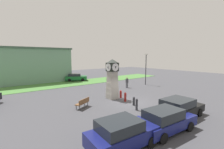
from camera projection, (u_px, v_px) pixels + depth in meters
ground_plane at (131, 102)px, 16.11m from camera, size 81.10×81.10×0.00m
clock_tower at (112, 79)px, 17.29m from camera, size 1.42×1.47×4.59m
bollard_near_tower at (121, 94)px, 17.75m from camera, size 0.26×0.26×0.90m
bollard_mid_row at (125, 97)px, 16.32m from camera, size 0.25×0.25×1.01m
bollard_far_row at (134, 101)px, 15.02m from camera, size 0.24×0.24×0.89m
bollard_end_row at (137, 104)px, 13.62m from camera, size 0.21×0.21×1.10m
car_navy_sedan at (122, 133)px, 7.99m from camera, size 4.09×2.16×1.58m
car_near_tower at (165, 120)px, 9.67m from camera, size 4.40×2.15×1.55m
car_by_building at (179, 107)px, 12.13m from camera, size 4.50×2.22×1.51m
car_silver_hatch at (76, 77)px, 30.13m from camera, size 4.52×3.53×1.50m
bench at (83, 102)px, 14.28m from camera, size 1.66×1.21×0.90m
pedestrian_near_bench at (127, 82)px, 23.53m from camera, size 0.46×0.38×1.64m
street_lamp_near_road at (146, 67)px, 25.84m from camera, size 0.50×0.24×5.38m
warehouse_blue_far at (29, 65)px, 30.59m from camera, size 14.48×12.21×6.55m
grass_verge_far at (53, 85)px, 25.53m from camera, size 48.66×5.83×0.04m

